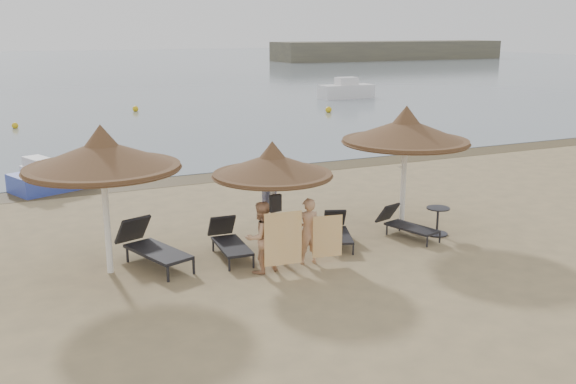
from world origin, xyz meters
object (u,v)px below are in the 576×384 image
palapa_left (102,156)px  person_left (261,232)px  lounger_near_left (229,240)px  lounger_far_right (405,223)px  lounger_near_right (337,230)px  palapa_right (406,131)px  side_table (437,222)px  person_right (308,226)px  palapa_center (272,165)px  pedal_boat (51,177)px  lounger_far_left (150,245)px

palapa_left → person_left: 3.58m
palapa_left → person_left: size_ratio=1.78×
lounger_near_left → lounger_far_right: lounger_near_left is taller
lounger_near_right → palapa_right: bearing=29.8°
side_table → person_right: size_ratio=0.41×
lounger_near_right → lounger_far_right: size_ratio=0.97×
palapa_center → person_left: palapa_center is taller
lounger_near_right → side_table: lounger_near_right is taller
lounger_far_right → pedal_boat: size_ratio=0.63×
palapa_right → person_right: (-3.33, -1.25, -1.66)m
palapa_left → pedal_boat: 8.36m
lounger_far_right → person_left: (-4.14, -0.73, 0.56)m
person_right → person_left: bearing=10.2°
lounger_far_left → pedal_boat: bearing=80.6°
lounger_far_left → pedal_boat: pedal_boat is taller
lounger_near_left → lounger_far_left: bearing=177.4°
palapa_right → lounger_near_left: size_ratio=1.74×
lounger_far_right → side_table: 0.85m
lounger_far_right → person_left: size_ratio=0.97×
palapa_right → lounger_near_left: 5.19m
pedal_boat → palapa_left: bearing=-108.8°
lounger_far_right → palapa_right: bearing=45.0°
palapa_left → lounger_near_left: 3.40m
lounger_near_right → person_right: size_ratio=0.98×
palapa_right → lounger_far_left: (-6.45, 0.15, -2.09)m
lounger_far_left → person_right: bearing=-43.2°
person_left → person_right: 1.12m
palapa_right → lounger_far_right: bearing=-118.8°
lounger_near_left → person_right: (1.39, -1.21, 0.50)m
lounger_far_left → lounger_near_right: bearing=-25.1°
lounger_far_right → person_left: 4.24m
lounger_far_right → lounger_near_right: bearing=155.9°
lounger_far_left → person_right: 3.46m
lounger_near_right → person_right: 1.66m
person_left → lounger_far_left: bearing=-48.6°
palapa_center → pedal_boat: bearing=114.5°
side_table → pedal_boat: bearing=133.0°
palapa_right → lounger_near_right: palapa_right is taller
lounger_far_right → pedal_boat: (-7.48, 8.66, 0.08)m
palapa_left → lounger_near_left: bearing=-1.1°
palapa_right → palapa_left: bearing=179.9°
palapa_left → person_right: size_ratio=1.85×
palapa_center → lounger_near_left: size_ratio=1.46×
lounger_near_left → lounger_far_right: (4.41, -0.52, -0.03)m
person_left → person_right: size_ratio=1.04×
palapa_left → palapa_center: palapa_left is taller
lounger_near_left → lounger_near_right: bearing=-2.3°
person_left → pedal_boat: bearing=-83.2°
palapa_center → person_right: (0.52, -0.71, -1.25)m
lounger_near_left → person_left: size_ratio=1.03×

